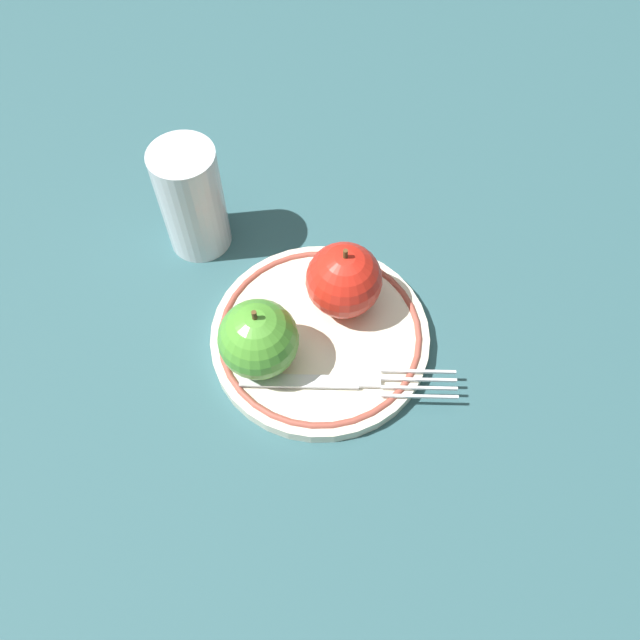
# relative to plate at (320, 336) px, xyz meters

# --- Properties ---
(ground_plane) EXTENTS (2.00, 2.00, 0.00)m
(ground_plane) POSITION_rel_plate_xyz_m (-0.01, -0.02, -0.01)
(ground_plane) COLOR #2F585E
(plate) EXTENTS (0.20, 0.20, 0.02)m
(plate) POSITION_rel_plate_xyz_m (0.00, 0.00, 0.00)
(plate) COLOR silver
(plate) RESTS_ON ground_plane
(apple_red_whole) EXTENTS (0.07, 0.07, 0.08)m
(apple_red_whole) POSITION_rel_plate_xyz_m (-0.02, 0.06, 0.04)
(apple_red_whole) COLOR #4D9A30
(apple_red_whole) RESTS_ON plate
(apple_second_whole) EXTENTS (0.07, 0.07, 0.08)m
(apple_second_whole) POSITION_rel_plate_xyz_m (0.03, -0.03, 0.04)
(apple_second_whole) COLOR red
(apple_second_whole) RESTS_ON plate
(fork) EXTENTS (0.05, 0.19, 0.00)m
(fork) POSITION_rel_plate_xyz_m (-0.05, -0.01, 0.01)
(fork) COLOR silver
(fork) RESTS_ON plate
(drinking_glass) EXTENTS (0.06, 0.06, 0.12)m
(drinking_glass) POSITION_rel_plate_xyz_m (0.14, 0.11, 0.05)
(drinking_glass) COLOR silver
(drinking_glass) RESTS_ON ground_plane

